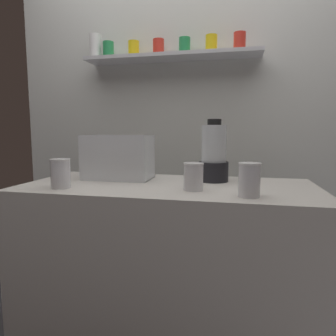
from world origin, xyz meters
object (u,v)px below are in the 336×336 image
carrot_display_bin (119,165)px  juice_cup_beet_middle (249,182)px  juice_cup_carrot_far_left (61,175)px  juice_cup_beet_left (193,178)px  blender_pitcher (214,155)px

carrot_display_bin → juice_cup_beet_middle: size_ratio=2.64×
juice_cup_carrot_far_left → juice_cup_beet_left: juice_cup_carrot_far_left is taller
juice_cup_beet_middle → juice_cup_carrot_far_left: bearing=179.5°
carrot_display_bin → juice_cup_carrot_far_left: carrot_display_bin is taller
carrot_display_bin → juice_cup_carrot_far_left: size_ratio=2.68×
carrot_display_bin → juice_cup_beet_left: (0.44, -0.23, -0.02)m
blender_pitcher → juice_cup_beet_left: (-0.07, -0.26, -0.08)m
blender_pitcher → juice_cup_beet_left: bearing=-104.8°
juice_cup_beet_left → carrot_display_bin: bearing=152.6°
juice_cup_carrot_far_left → blender_pitcher: bearing=27.0°
juice_cup_carrot_far_left → juice_cup_beet_left: size_ratio=1.11×
carrot_display_bin → blender_pitcher: 0.51m
juice_cup_beet_left → juice_cup_beet_middle: juice_cup_beet_middle is taller
blender_pitcher → juice_cup_beet_middle: (0.16, -0.34, -0.08)m
carrot_display_bin → juice_cup_beet_left: carrot_display_bin is taller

